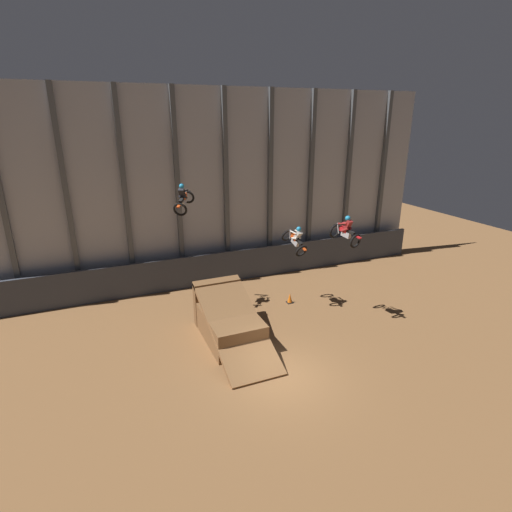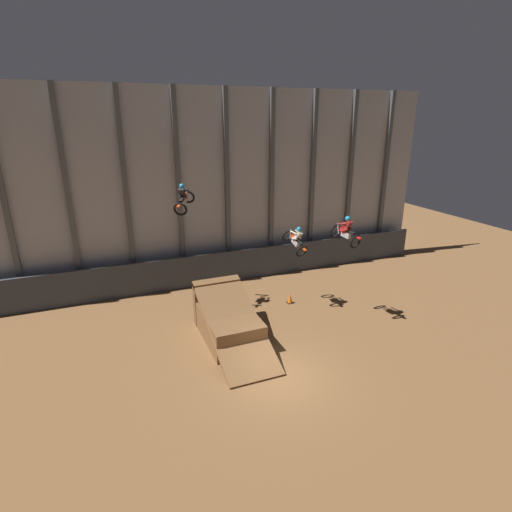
{
  "view_description": "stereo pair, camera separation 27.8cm",
  "coord_description": "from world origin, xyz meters",
  "views": [
    {
      "loc": [
        -6.47,
        -12.52,
        10.21
      ],
      "look_at": [
        1.32,
        5.96,
        3.23
      ],
      "focal_mm": 28.0,
      "sensor_mm": 36.0,
      "label": 1
    },
    {
      "loc": [
        -6.21,
        -12.63,
        10.21
      ],
      "look_at": [
        1.32,
        5.96,
        3.23
      ],
      "focal_mm": 28.0,
      "sensor_mm": 36.0,
      "label": 2
    }
  ],
  "objects": [
    {
      "name": "ground_plane",
      "position": [
        0.0,
        0.0,
        0.0
      ],
      "size": [
        60.0,
        60.0,
        0.0
      ],
      "primitive_type": "plane",
      "color": "brown"
    },
    {
      "name": "traffic_cone_near_ramp",
      "position": [
        3.53,
        6.13,
        0.28
      ],
      "size": [
        0.36,
        0.36,
        0.58
      ],
      "color": "black",
      "rests_on": "ground_plane"
    },
    {
      "name": "dirt_ramp",
      "position": [
        -1.0,
        3.95,
        0.82
      ],
      "size": [
        2.44,
        5.96,
        2.47
      ],
      "color": "brown",
      "rests_on": "ground_plane"
    },
    {
      "name": "rider_bike_left_air",
      "position": [
        -2.03,
        7.63,
        6.24
      ],
      "size": [
        1.47,
        1.81,
        1.62
      ],
      "rotation": [
        0.27,
        0.0,
        -0.53
      ],
      "color": "black"
    },
    {
      "name": "lower_barrier",
      "position": [
        0.0,
        10.57,
        1.03
      ],
      "size": [
        31.36,
        0.2,
        2.06
      ],
      "color": "#383D47",
      "rests_on": "ground_plane"
    },
    {
      "name": "arena_back_wall",
      "position": [
        -0.0,
        11.42,
        5.98
      ],
      "size": [
        32.0,
        0.4,
        11.97
      ],
      "color": "#A3A8B2",
      "rests_on": "ground_plane"
    },
    {
      "name": "rider_bike_center_air",
      "position": [
        3.54,
        5.71,
        3.94
      ],
      "size": [
        1.0,
        1.9,
        1.68
      ],
      "rotation": [
        0.41,
        0.0,
        0.17
      ],
      "color": "black"
    },
    {
      "name": "rider_bike_right_air",
      "position": [
        5.09,
        3.38,
        4.82
      ],
      "size": [
        1.07,
        1.86,
        1.54
      ],
      "rotation": [
        0.13,
        0.0,
        0.22
      ],
      "color": "black"
    }
  ]
}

